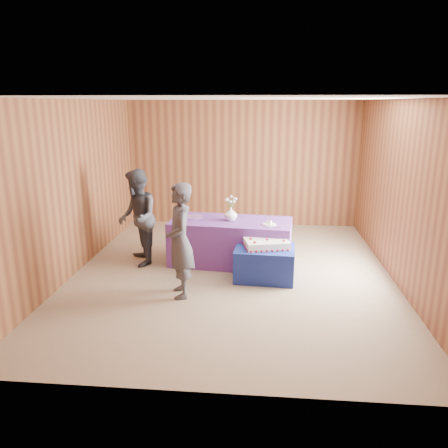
# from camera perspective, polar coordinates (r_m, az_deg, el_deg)

# --- Properties ---
(ground) EXTENTS (6.00, 6.00, 0.00)m
(ground) POSITION_cam_1_polar(r_m,az_deg,el_deg) (7.05, 1.02, -6.46)
(ground) COLOR gray
(ground) RESTS_ON ground
(room_shell) EXTENTS (5.04, 6.04, 2.72)m
(room_shell) POSITION_cam_1_polar(r_m,az_deg,el_deg) (6.59, 1.10, 8.24)
(room_shell) COLOR brown
(room_shell) RESTS_ON ground
(cake_table) EXTENTS (0.94, 0.76, 0.50)m
(cake_table) POSITION_cam_1_polar(r_m,az_deg,el_deg) (6.81, 5.32, -5.08)
(cake_table) COLOR #1B2997
(cake_table) RESTS_ON ground
(serving_table) EXTENTS (2.08, 1.09, 0.75)m
(serving_table) POSITION_cam_1_polar(r_m,az_deg,el_deg) (7.38, 0.89, -2.33)
(serving_table) COLOR #633593
(serving_table) RESTS_ON ground
(sheet_cake) EXTENTS (0.76, 0.60, 0.16)m
(sheet_cake) POSITION_cam_1_polar(r_m,az_deg,el_deg) (6.72, 5.57, -2.56)
(sheet_cake) COLOR white
(sheet_cake) RESTS_ON cake_table
(vase) EXTENTS (0.29, 0.29, 0.22)m
(vase) POSITION_cam_1_polar(r_m,az_deg,el_deg) (7.24, 0.88, 1.33)
(vase) COLOR silver
(vase) RESTS_ON serving_table
(flower_spray) EXTENTS (0.21, 0.21, 0.16)m
(flower_spray) POSITION_cam_1_polar(r_m,az_deg,el_deg) (7.19, 0.89, 3.24)
(flower_spray) COLOR #356729
(flower_spray) RESTS_ON vase
(platter) EXTENTS (0.45, 0.45, 0.02)m
(platter) POSITION_cam_1_polar(r_m,az_deg,el_deg) (7.48, -4.20, 0.94)
(platter) COLOR #784F9F
(platter) RESTS_ON serving_table
(plate) EXTENTS (0.24, 0.24, 0.01)m
(plate) POSITION_cam_1_polar(r_m,az_deg,el_deg) (7.05, 5.94, -0.04)
(plate) COLOR white
(plate) RESTS_ON serving_table
(cake_slice) EXTENTS (0.08, 0.07, 0.08)m
(cake_slice) POSITION_cam_1_polar(r_m,az_deg,el_deg) (7.04, 5.95, 0.23)
(cake_slice) COLOR white
(cake_slice) RESTS_ON plate
(knife) EXTENTS (0.26, 0.03, 0.00)m
(knife) POSITION_cam_1_polar(r_m,az_deg,el_deg) (6.88, 6.34, -0.48)
(knife) COLOR silver
(knife) RESTS_ON serving_table
(guest_left) EXTENTS (0.54, 0.68, 1.61)m
(guest_left) POSITION_cam_1_polar(r_m,az_deg,el_deg) (6.04, -5.78, -2.22)
(guest_left) COLOR #3C3C47
(guest_left) RESTS_ON ground
(guest_right) EXTENTS (0.85, 0.95, 1.61)m
(guest_right) POSITION_cam_1_polar(r_m,az_deg,el_deg) (7.36, -11.23, 0.80)
(guest_right) COLOR #32333C
(guest_right) RESTS_ON ground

